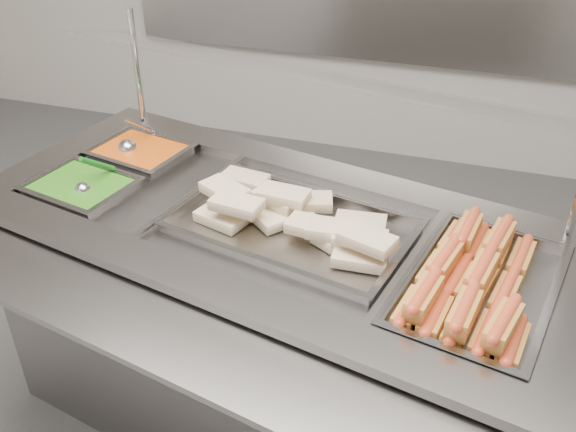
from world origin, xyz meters
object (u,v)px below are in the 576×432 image
(pan_wraps, at_px, (291,231))
(ladle, at_px, (129,147))
(steam_counter, at_px, (275,330))
(serving_spoon, at_px, (86,185))
(pan_hotdogs, at_px, (478,296))
(sneeze_guard, at_px, (310,79))

(pan_wraps, distance_m, ladle, 0.71)
(steam_counter, height_order, serving_spoon, serving_spoon)
(steam_counter, distance_m, pan_wraps, 0.40)
(pan_wraps, xyz_separation_m, ladle, (-0.66, 0.27, 0.03))
(pan_hotdogs, xyz_separation_m, pan_wraps, (-0.52, 0.11, 0.01))
(pan_hotdogs, bearing_deg, sneeze_guard, 148.64)
(pan_wraps, relative_size, ladle, 3.96)
(sneeze_guard, bearing_deg, steam_counter, -102.08)
(ladle, height_order, serving_spoon, ladle)
(sneeze_guard, height_order, pan_wraps, sneeze_guard)
(ladle, bearing_deg, pan_wraps, -22.03)
(sneeze_guard, distance_m, ladle, 0.73)
(pan_hotdogs, xyz_separation_m, serving_spoon, (-1.17, 0.11, 0.05))
(steam_counter, height_order, sneeze_guard, sneeze_guard)
(ladle, xyz_separation_m, serving_spoon, (0.01, -0.27, 0.00))
(steam_counter, height_order, pan_hotdogs, pan_hotdogs)
(pan_hotdogs, height_order, pan_wraps, same)
(sneeze_guard, height_order, serving_spoon, sneeze_guard)
(pan_hotdogs, distance_m, ladle, 1.24)
(steam_counter, distance_m, pan_hotdogs, 0.70)
(steam_counter, bearing_deg, pan_wraps, -12.08)
(pan_hotdogs, bearing_deg, steam_counter, 167.92)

